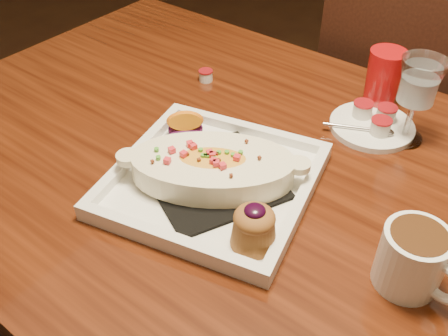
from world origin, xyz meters
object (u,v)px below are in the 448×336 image
Objects in this scene: chair_far at (395,127)px; coffee_mug at (414,258)px; goblet at (419,86)px; saucer at (372,123)px; plate at (215,175)px; red_tumbler at (383,79)px; table at (274,219)px.

chair_far reaches higher than coffee_mug.
saucer is at bearing -174.75° from goblet.
red_tumbler reaches higher than plate.
coffee_mug is (0.26, -0.07, 0.15)m from table.
chair_far is 5.79× the size of saucer.
chair_far is 2.44× the size of plate.
saucer is (-0.06, -0.01, -0.10)m from goblet.
coffee_mug is 0.37m from saucer.
chair_far is at bearing 125.00° from coffee_mug.
goblet is at bearing 62.72° from table.
coffee_mug reaches higher than saucer.
goblet reaches higher than plate.
table is 0.36m from red_tumbler.
red_tumbler is at bearing 107.05° from saucer.
plate reaches higher than table.
chair_far is at bearing 107.77° from goblet.
chair_far is 0.43m from red_tumbler.
red_tumbler reaches higher than saucer.
red_tumbler is at bearing 138.10° from goblet.
chair_far is 7.54× the size of coffee_mug.
saucer is at bearing 75.35° from table.
table is at bearing -96.26° from red_tumbler.
table is 0.17m from plate.
goblet is at bearing 5.25° from saucer.
coffee_mug reaches higher than plate.
coffee_mug is at bearing -57.67° from saucer.
table is 3.93× the size of plate.
red_tumbler reaches higher than coffee_mug.
plate is at bearing -120.62° from goblet.
table is 12.15× the size of coffee_mug.
plate reaches higher than saucer.
plate is 2.38× the size of saucer.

